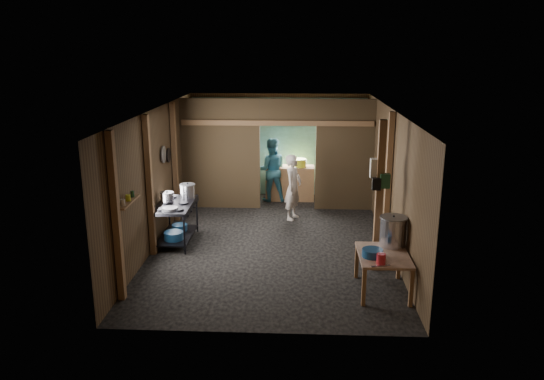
# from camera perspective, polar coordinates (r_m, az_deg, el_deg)

# --- Properties ---
(floor) EXTENTS (4.50, 7.00, 0.00)m
(floor) POSITION_cam_1_polar(r_m,az_deg,el_deg) (10.49, 0.05, -5.51)
(floor) COLOR black
(floor) RESTS_ON ground
(ceiling) EXTENTS (4.50, 7.00, 0.00)m
(ceiling) POSITION_cam_1_polar(r_m,az_deg,el_deg) (9.87, 0.06, 8.74)
(ceiling) COLOR #3D3D3D
(ceiling) RESTS_ON ground
(wall_back) EXTENTS (4.50, 0.00, 2.60)m
(wall_back) POSITION_cam_1_polar(r_m,az_deg,el_deg) (13.52, 0.77, 4.96)
(wall_back) COLOR brown
(wall_back) RESTS_ON ground
(wall_front) EXTENTS (4.50, 0.00, 2.60)m
(wall_front) POSITION_cam_1_polar(r_m,az_deg,el_deg) (6.76, -1.37, -5.76)
(wall_front) COLOR brown
(wall_front) RESTS_ON ground
(wall_left) EXTENTS (0.00, 7.00, 2.60)m
(wall_left) POSITION_cam_1_polar(r_m,az_deg,el_deg) (10.45, -12.37, 1.51)
(wall_left) COLOR brown
(wall_left) RESTS_ON ground
(wall_right) EXTENTS (0.00, 7.00, 2.60)m
(wall_right) POSITION_cam_1_polar(r_m,az_deg,el_deg) (10.25, 12.73, 1.21)
(wall_right) COLOR brown
(wall_right) RESTS_ON ground
(partition_left) EXTENTS (1.85, 0.10, 2.60)m
(partition_left) POSITION_cam_1_polar(r_m,az_deg,el_deg) (12.37, -5.61, 3.91)
(partition_left) COLOR #45331A
(partition_left) RESTS_ON floor
(partition_right) EXTENTS (1.35, 0.10, 2.60)m
(partition_right) POSITION_cam_1_polar(r_m,az_deg,el_deg) (12.29, 7.92, 3.76)
(partition_right) COLOR #45331A
(partition_right) RESTS_ON floor
(partition_header) EXTENTS (1.30, 0.10, 0.60)m
(partition_header) POSITION_cam_1_polar(r_m,az_deg,el_deg) (12.08, 1.76, 8.51)
(partition_header) COLOR #45331A
(partition_header) RESTS_ON wall_back
(turquoise_panel) EXTENTS (4.40, 0.06, 2.50)m
(turquoise_panel) POSITION_cam_1_polar(r_m,az_deg,el_deg) (13.47, 0.76, 4.71)
(turquoise_panel) COLOR #74B7B6
(turquoise_panel) RESTS_ON wall_back
(back_counter) EXTENTS (1.20, 0.50, 0.85)m
(back_counter) POSITION_cam_1_polar(r_m,az_deg,el_deg) (13.17, 1.97, 0.77)
(back_counter) COLOR olive
(back_counter) RESTS_ON floor
(wall_clock) EXTENTS (0.20, 0.03, 0.20)m
(wall_clock) POSITION_cam_1_polar(r_m,az_deg,el_deg) (13.32, 1.85, 7.42)
(wall_clock) COLOR beige
(wall_clock) RESTS_ON wall_back
(post_left_a) EXTENTS (0.10, 0.12, 2.60)m
(post_left_a) POSITION_cam_1_polar(r_m,az_deg,el_deg) (8.04, -16.60, -2.94)
(post_left_a) COLOR olive
(post_left_a) RESTS_ON floor
(post_left_b) EXTENTS (0.10, 0.12, 2.60)m
(post_left_b) POSITION_cam_1_polar(r_m,az_deg,el_deg) (9.68, -13.17, 0.37)
(post_left_b) COLOR olive
(post_left_b) RESTS_ON floor
(post_left_c) EXTENTS (0.10, 0.12, 2.60)m
(post_left_c) POSITION_cam_1_polar(r_m,az_deg,el_deg) (11.56, -10.52, 2.93)
(post_left_c) COLOR olive
(post_left_c) RESTS_ON floor
(post_right) EXTENTS (0.10, 0.12, 2.60)m
(post_right) POSITION_cam_1_polar(r_m,az_deg,el_deg) (10.04, 12.52, 0.94)
(post_right) COLOR olive
(post_right) RESTS_ON floor
(post_free) EXTENTS (0.12, 0.12, 2.60)m
(post_free) POSITION_cam_1_polar(r_m,az_deg,el_deg) (8.94, 11.58, -0.78)
(post_free) COLOR olive
(post_free) RESTS_ON floor
(cross_beam) EXTENTS (4.40, 0.12, 0.12)m
(cross_beam) POSITION_cam_1_polar(r_m,az_deg,el_deg) (12.07, 0.55, 7.32)
(cross_beam) COLOR olive
(cross_beam) RESTS_ON wall_left
(pan_lid_big) EXTENTS (0.03, 0.34, 0.34)m
(pan_lid_big) POSITION_cam_1_polar(r_m,az_deg,el_deg) (10.74, -11.73, 3.83)
(pan_lid_big) COLOR gray
(pan_lid_big) RESTS_ON wall_left
(pan_lid_small) EXTENTS (0.03, 0.30, 0.30)m
(pan_lid_small) POSITION_cam_1_polar(r_m,az_deg,el_deg) (11.14, -11.20, 3.74)
(pan_lid_small) COLOR black
(pan_lid_small) RESTS_ON wall_left
(wall_shelf) EXTENTS (0.14, 0.80, 0.03)m
(wall_shelf) POSITION_cam_1_polar(r_m,az_deg,el_deg) (8.45, -15.37, -1.25)
(wall_shelf) COLOR olive
(wall_shelf) RESTS_ON wall_left
(jar_white) EXTENTS (0.07, 0.07, 0.10)m
(jar_white) POSITION_cam_1_polar(r_m,az_deg,el_deg) (8.21, -15.93, -1.31)
(jar_white) COLOR beige
(jar_white) RESTS_ON wall_shelf
(jar_yellow) EXTENTS (0.08, 0.08, 0.10)m
(jar_yellow) POSITION_cam_1_polar(r_m,az_deg,el_deg) (8.44, -15.40, -0.83)
(jar_yellow) COLOR yellow
(jar_yellow) RESTS_ON wall_shelf
(jar_green) EXTENTS (0.06, 0.06, 0.10)m
(jar_green) POSITION_cam_1_polar(r_m,az_deg,el_deg) (8.64, -14.96, -0.42)
(jar_green) COLOR #204F2F
(jar_green) RESTS_ON wall_shelf
(bag_white) EXTENTS (0.22, 0.15, 0.32)m
(bag_white) POSITION_cam_1_polar(r_m,az_deg,el_deg) (8.89, 11.35, 2.34)
(bag_white) COLOR beige
(bag_white) RESTS_ON post_free
(bag_green) EXTENTS (0.16, 0.12, 0.24)m
(bag_green) POSITION_cam_1_polar(r_m,az_deg,el_deg) (8.82, 12.19, 0.98)
(bag_green) COLOR #204F2F
(bag_green) RESTS_ON post_free
(bag_black) EXTENTS (0.14, 0.10, 0.20)m
(bag_black) POSITION_cam_1_polar(r_m,az_deg,el_deg) (8.79, 11.29, 0.65)
(bag_black) COLOR black
(bag_black) RESTS_ON post_free
(gas_range) EXTENTS (0.69, 1.35, 0.80)m
(gas_range) POSITION_cam_1_polar(r_m,az_deg,el_deg) (10.44, -10.38, -3.55)
(gas_range) COLOR black
(gas_range) RESTS_ON floor
(prep_table) EXTENTS (0.77, 1.06, 0.63)m
(prep_table) POSITION_cam_1_polar(r_m,az_deg,el_deg) (8.48, 11.93, -8.80)
(prep_table) COLOR tan
(prep_table) RESTS_ON floor
(stove_pot_large) EXTENTS (0.37, 0.37, 0.31)m
(stove_pot_large) POSITION_cam_1_polar(r_m,az_deg,el_deg) (10.61, -9.15, -0.17)
(stove_pot_large) COLOR silver
(stove_pot_large) RESTS_ON gas_range
(stove_pot_med) EXTENTS (0.32, 0.32, 0.23)m
(stove_pot_med) POSITION_cam_1_polar(r_m,az_deg,el_deg) (10.39, -11.34, -0.84)
(stove_pot_med) COLOR silver
(stove_pot_med) RESTS_ON gas_range
(frying_pan) EXTENTS (0.44, 0.57, 0.07)m
(frying_pan) POSITION_cam_1_polar(r_m,az_deg,el_deg) (9.93, -11.01, -2.00)
(frying_pan) COLOR gray
(frying_pan) RESTS_ON gas_range
(blue_tub_front) EXTENTS (0.37, 0.37, 0.15)m
(blue_tub_front) POSITION_cam_1_polar(r_m,az_deg,el_deg) (10.26, -10.65, -4.89)
(blue_tub_front) COLOR navy
(blue_tub_front) RESTS_ON gas_range
(blue_tub_back) EXTENTS (0.31, 0.31, 0.12)m
(blue_tub_back) POSITION_cam_1_polar(r_m,az_deg,el_deg) (10.74, -10.02, -4.03)
(blue_tub_back) COLOR navy
(blue_tub_back) RESTS_ON gas_range
(stock_pot) EXTENTS (0.51, 0.51, 0.51)m
(stock_pot) POSITION_cam_1_polar(r_m,az_deg,el_deg) (8.65, 13.02, -4.46)
(stock_pot) COLOR silver
(stock_pot) RESTS_ON prep_table
(wash_basin) EXTENTS (0.36, 0.36, 0.12)m
(wash_basin) POSITION_cam_1_polar(r_m,az_deg,el_deg) (8.21, 10.88, -6.74)
(wash_basin) COLOR navy
(wash_basin) RESTS_ON prep_table
(pink_bucket) EXTENTS (0.14, 0.14, 0.16)m
(pink_bucket) POSITION_cam_1_polar(r_m,az_deg,el_deg) (7.96, 11.79, -7.36)
(pink_bucket) COLOR red
(pink_bucket) RESTS_ON prep_table
(knife) EXTENTS (0.30, 0.11, 0.01)m
(knife) POSITION_cam_1_polar(r_m,az_deg,el_deg) (7.91, 11.74, -8.08)
(knife) COLOR silver
(knife) RESTS_ON prep_table
(yellow_tub) EXTENTS (0.35, 0.35, 0.20)m
(yellow_tub) POSITION_cam_1_polar(r_m,az_deg,el_deg) (13.04, 2.97, 2.98)
(yellow_tub) COLOR yellow
(yellow_tub) RESTS_ON back_counter
(cook) EXTENTS (0.52, 0.62, 1.46)m
(cook) POSITION_cam_1_polar(r_m,az_deg,el_deg) (11.59, 2.32, 0.30)
(cook) COLOR silver
(cook) RESTS_ON floor
(worker_back) EXTENTS (0.81, 0.66, 1.58)m
(worker_back) POSITION_cam_1_polar(r_m,az_deg,el_deg) (12.97, -0.08, 2.21)
(worker_back) COLOR teal
(worker_back) RESTS_ON floor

